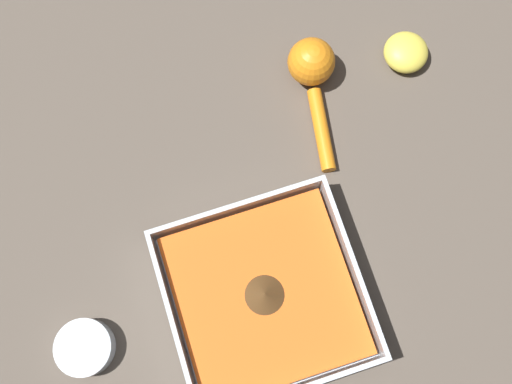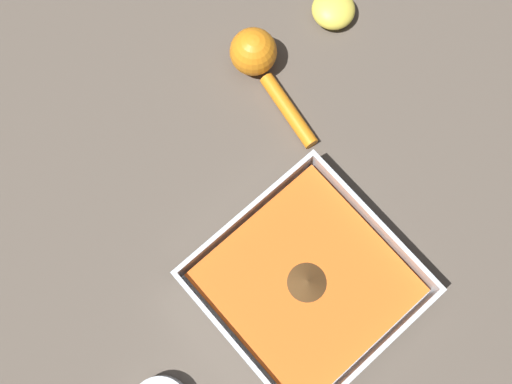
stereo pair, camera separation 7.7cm
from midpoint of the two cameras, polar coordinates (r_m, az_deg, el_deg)
name	(u,v)px [view 2 (the right image)]	position (r m, az deg, el deg)	size (l,w,h in m)	color
ground_plane	(294,257)	(0.78, 0.84, -6.77)	(4.00, 4.00, 0.00)	brown
square_dish	(306,284)	(0.76, 1.91, -9.31)	(0.24, 0.24, 0.05)	silver
lemon_squeezer	(258,60)	(0.83, -2.44, 11.96)	(0.07, 0.18, 0.07)	orange
lemon_half	(333,10)	(0.89, 4.87, 16.49)	(0.06, 0.06, 0.03)	#EFDB4C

